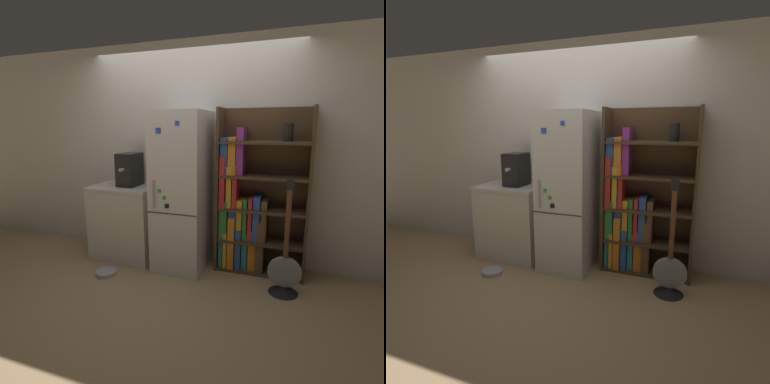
# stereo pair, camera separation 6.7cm
# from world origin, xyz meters

# --- Properties ---
(ground_plane) EXTENTS (16.00, 16.00, 0.00)m
(ground_plane) POSITION_xyz_m (0.00, 0.00, 0.00)
(ground_plane) COLOR tan
(wall_back) EXTENTS (8.00, 0.05, 2.60)m
(wall_back) POSITION_xyz_m (0.00, 0.47, 1.30)
(wall_back) COLOR silver
(wall_back) RESTS_ON ground_plane
(refrigerator) EXTENTS (0.56, 0.67, 1.79)m
(refrigerator) POSITION_xyz_m (-0.00, 0.13, 0.90)
(refrigerator) COLOR white
(refrigerator) RESTS_ON ground_plane
(bookshelf) EXTENTS (0.97, 0.35, 1.82)m
(bookshelf) POSITION_xyz_m (0.75, 0.30, 0.76)
(bookshelf) COLOR #4C3823
(bookshelf) RESTS_ON ground_plane
(kitchen_counter) EXTENTS (0.80, 0.61, 0.92)m
(kitchen_counter) POSITION_xyz_m (-0.75, 0.15, 0.46)
(kitchen_counter) COLOR silver
(kitchen_counter) RESTS_ON ground_plane
(espresso_machine) EXTENTS (0.22, 0.37, 0.39)m
(espresso_machine) POSITION_xyz_m (-0.70, 0.18, 1.11)
(espresso_machine) COLOR black
(espresso_machine) RESTS_ON kitchen_counter
(guitar) EXTENTS (0.32, 0.29, 1.18)m
(guitar) POSITION_xyz_m (1.17, -0.14, 0.17)
(guitar) COLOR black
(guitar) RESTS_ON ground_plane
(pet_bowl) EXTENTS (0.23, 0.23, 0.04)m
(pet_bowl) POSITION_xyz_m (-0.72, -0.39, 0.03)
(pet_bowl) COLOR #B7B7BC
(pet_bowl) RESTS_ON ground_plane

